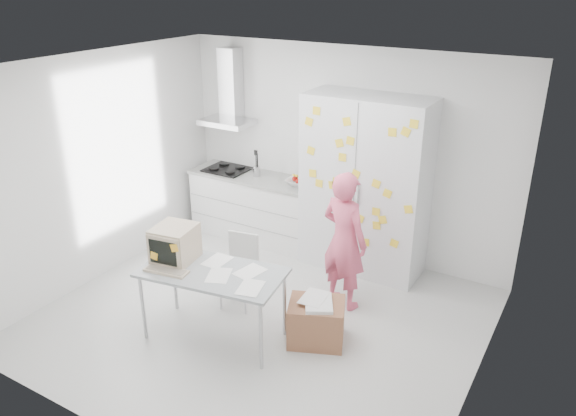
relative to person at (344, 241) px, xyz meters
The scene contains 10 objects.
floor 1.26m from the person, 129.60° to the right, with size 4.50×4.00×0.02m, color silver.
walls 0.83m from the person, behind, with size 4.52×4.01×2.70m.
ceiling 2.14m from the person, 129.60° to the right, with size 4.50×4.00×0.02m, color white.
counter_run 2.08m from the person, 152.42° to the left, with size 1.84×0.63×1.28m.
range_hood 2.77m from the person, 154.44° to the left, with size 0.70×0.48×1.01m.
tall_cabinet 0.99m from the person, 100.45° to the left, with size 1.50×0.68×2.20m.
person is the anchor object (origin of this frame).
desk 1.70m from the person, 132.68° to the right, with size 1.52×0.93×1.14m.
chair 1.20m from the person, 150.65° to the right, with size 0.43×0.43×0.83m.
cardboard_box 0.97m from the person, 84.10° to the right, with size 0.68×0.62×0.49m.
Camera 1 is at (2.88, -4.30, 3.53)m, focal length 35.00 mm.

